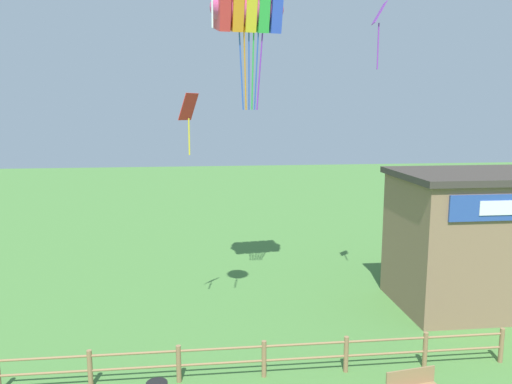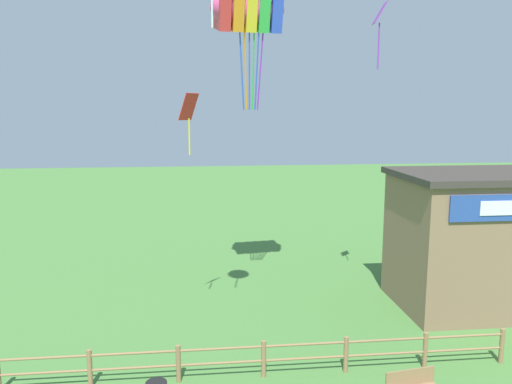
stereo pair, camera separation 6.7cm
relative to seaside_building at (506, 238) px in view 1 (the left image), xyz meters
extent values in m
cylinder|color=olive|center=(-14.89, -4.38, -2.11)|extent=(0.14, 0.14, 1.09)
cylinder|color=olive|center=(-12.48, -4.38, -2.11)|extent=(0.14, 0.14, 1.09)
cylinder|color=olive|center=(-10.06, -4.38, -2.11)|extent=(0.14, 0.14, 1.09)
cylinder|color=olive|center=(-7.64, -4.38, -2.11)|extent=(0.14, 0.14, 1.09)
cylinder|color=olive|center=(-5.22, -4.38, -2.11)|extent=(0.14, 0.14, 1.09)
cylinder|color=olive|center=(-2.81, -4.38, -2.11)|extent=(0.14, 0.14, 1.09)
cylinder|color=olive|center=(-10.06, -4.38, -1.73)|extent=(14.51, 0.07, 0.07)
cylinder|color=olive|center=(-10.06, -4.38, -2.17)|extent=(14.51, 0.07, 0.07)
cube|color=#84664C|center=(0.00, 0.01, -0.14)|extent=(8.36, 4.20, 5.04)
cube|color=#38332D|center=(0.00, 0.01, 2.50)|extent=(8.66, 4.50, 0.24)
cube|color=olive|center=(-6.42, -6.05, -1.95)|extent=(1.40, 0.25, 0.44)
cylinder|color=black|center=(-12.97, -5.71, -1.90)|extent=(0.55, 0.55, 0.04)
ellipsoid|color=#E54C8C|center=(-9.89, 1.98, 8.69)|extent=(3.07, 2.23, 1.88)
cube|color=red|center=(-10.85, 1.86, 8.69)|extent=(0.64, 1.95, 1.91)
cube|color=orange|center=(-10.37, 1.92, 8.69)|extent=(0.64, 1.95, 1.91)
cube|color=yellow|center=(-9.89, 1.98, 8.69)|extent=(0.64, 1.95, 1.91)
cube|color=green|center=(-9.41, 2.05, 8.69)|extent=(0.64, 1.95, 1.91)
cube|color=blue|center=(-8.93, 2.11, 8.69)|extent=(0.64, 1.95, 1.91)
cylinder|color=blue|center=(-10.15, 1.74, 6.45)|extent=(0.25, 0.46, 3.04)
cylinder|color=orange|center=(-10.00, 1.73, 6.45)|extent=(0.18, 0.48, 3.04)
cylinder|color=blue|center=(-9.86, 1.73, 6.45)|extent=(0.10, 0.48, 3.04)
cylinder|color=green|center=(-9.71, 1.73, 6.45)|extent=(0.10, 0.48, 3.04)
cylinder|color=blue|center=(-9.57, 1.75, 6.45)|extent=(0.18, 0.48, 3.04)
cylinder|color=purple|center=(-9.43, 1.77, 6.45)|extent=(0.25, 0.46, 3.04)
cube|color=purple|center=(-5.29, 0.43, 8.35)|extent=(0.50, 0.66, 0.75)
cylinder|color=purple|center=(-5.29, 0.43, 7.20)|extent=(0.05, 0.05, 1.62)
cube|color=red|center=(-12.11, -1.00, 5.03)|extent=(0.69, 0.75, 0.87)
cylinder|color=yellow|center=(-12.11, -1.00, 4.06)|extent=(0.05, 0.05, 1.20)
camera|label=1|loc=(-11.81, -17.56, 4.94)|focal=35.00mm
camera|label=2|loc=(-11.74, -17.56, 4.94)|focal=35.00mm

